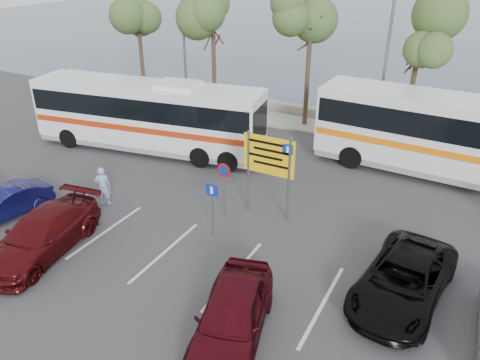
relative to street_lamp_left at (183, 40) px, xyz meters
The scene contains 21 objects.
ground 17.43m from the street_lamp_left, 53.51° to the right, with size 120.00×120.00×0.00m, color #363639.
kerb_strip 10.99m from the street_lamp_left, ahead, with size 44.00×2.40×0.15m, color gray.
seawall 11.16m from the street_lamp_left, 13.93° to the left, with size 48.00×0.80×0.60m, color #A09880.
sea 47.77m from the street_lamp_left, 77.86° to the left, with size 140.00×140.00×0.00m, color #38475A.
tree_far_left 4.38m from the street_lamp_left, behind, with size 3.20×3.20×7.60m.
tree_left 2.49m from the street_lamp_left, 13.51° to the left, with size 3.20×3.20×7.20m.
tree_mid 8.76m from the street_lamp_left, ahead, with size 3.20×3.20×8.00m.
tree_right 14.59m from the street_lamp_left, ahead, with size 3.20×3.20×7.40m.
street_lamp_left is the anchor object (origin of this frame).
street_lamp_right 13.00m from the street_lamp_left, ahead, with size 0.45×1.15×8.01m.
direction_sign 15.24m from the street_lamp_left, 43.17° to the right, with size 2.20×0.12×3.60m.
sign_no_stop 14.88m from the street_lamp_left, 49.83° to the right, with size 0.60×0.08×2.35m.
sign_parking 16.37m from the street_lamp_left, 52.40° to the right, with size 0.50×0.07×2.25m.
lane_markings 17.62m from the street_lamp_left, 58.61° to the right, with size 12.02×4.20×0.01m, color silver, non-canonical shape.
coach_bus_left 7.87m from the street_lamp_left, 71.72° to the right, with size 12.86×4.64×3.93m.
coach_bus_right 17.96m from the street_lamp_left, ahead, with size 13.50×3.46×4.17m.
car_blue 16.13m from the street_lamp_left, 84.54° to the right, with size 1.31×3.77×1.24m, color #10104C.
car_maroon 17.74m from the street_lamp_left, 73.67° to the right, with size 2.10×5.17×1.50m, color #4F0D11.
car_red 21.77m from the street_lamp_left, 52.58° to the right, with size 1.87×4.66×1.59m, color #460A12.
suv_black 21.76m from the street_lamp_left, 37.43° to the right, with size 2.39×5.18×1.44m, color black.
pedestrian_near 14.11m from the street_lamp_left, 71.20° to the right, with size 0.65×0.43×1.78m, color #90A6D2.
Camera 1 is at (7.97, -12.28, 10.21)m, focal length 35.00 mm.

